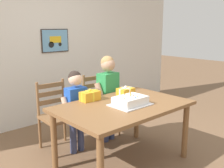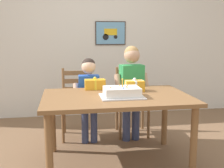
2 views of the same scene
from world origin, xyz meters
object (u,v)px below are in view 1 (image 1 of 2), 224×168
object	(u,v)px
birthday_cake	(130,101)
child_older	(108,90)
dining_table	(123,112)
chair_left	(57,115)
gift_box_beside_cake	(126,93)
child_younger	(76,104)
gift_box_red_large	(90,96)
chair_right	(100,104)

from	to	relation	value
birthday_cake	child_older	xyz separation A→B (m)	(0.27, 0.69, -0.04)
dining_table	chair_left	size ratio (longest dim) A/B	1.67
birthday_cake	gift_box_beside_cake	distance (m)	0.35
birthday_cake	child_younger	distance (m)	0.76
gift_box_red_large	gift_box_beside_cake	distance (m)	0.47
dining_table	chair_right	world-z (taller)	chair_right
gift_box_beside_cake	child_younger	bearing A→B (deg)	139.30
gift_box_red_large	child_older	world-z (taller)	child_older
chair_right	child_older	distance (m)	0.40
child_older	dining_table	bearing A→B (deg)	-116.53
chair_left	child_older	distance (m)	0.78
chair_right	dining_table	bearing A→B (deg)	-113.02
gift_box_red_large	dining_table	bearing A→B (deg)	-64.51
dining_table	child_younger	world-z (taller)	child_younger
gift_box_beside_cake	birthday_cake	bearing A→B (deg)	-125.89
chair_left	child_younger	size ratio (longest dim) A/B	0.84
birthday_cake	gift_box_beside_cake	size ratio (longest dim) A/B	2.08
gift_box_beside_cake	chair_right	xyz separation A→B (m)	(0.13, 0.68, -0.34)
gift_box_beside_cake	child_younger	size ratio (longest dim) A/B	0.19
gift_box_red_large	chair_left	bearing A→B (deg)	110.53
dining_table	gift_box_red_large	bearing A→B (deg)	115.49
gift_box_red_large	chair_right	size ratio (longest dim) A/B	0.26
chair_right	child_younger	xyz separation A→B (m)	(-0.61, -0.27, 0.19)
chair_right	child_younger	size ratio (longest dim) A/B	0.84
child_older	child_younger	size ratio (longest dim) A/B	1.13
gift_box_beside_cake	chair_left	size ratio (longest dim) A/B	0.23
dining_table	gift_box_red_large	size ratio (longest dim) A/B	6.39
gift_box_beside_cake	child_older	xyz separation A→B (m)	(0.06, 0.41, -0.05)
gift_box_red_large	chair_left	xyz separation A→B (m)	(-0.19, 0.50, -0.34)
gift_box_red_large	child_younger	size ratio (longest dim) A/B	0.22
gift_box_red_large	chair_right	distance (m)	0.82
child_older	chair_right	bearing A→B (deg)	75.79
birthday_cake	child_younger	xyz separation A→B (m)	(-0.28, 0.69, -0.13)
dining_table	child_older	xyz separation A→B (m)	(0.31, 0.62, 0.10)
dining_table	birthday_cake	distance (m)	0.16
dining_table	chair_left	bearing A→B (deg)	112.76
dining_table	gift_box_red_large	world-z (taller)	gift_box_red_large
chair_left	chair_right	distance (m)	0.75
dining_table	gift_box_beside_cake	size ratio (longest dim) A/B	7.27
gift_box_red_large	gift_box_beside_cake	world-z (taller)	gift_box_beside_cake
chair_left	child_older	size ratio (longest dim) A/B	0.74
chair_right	birthday_cake	bearing A→B (deg)	-109.24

